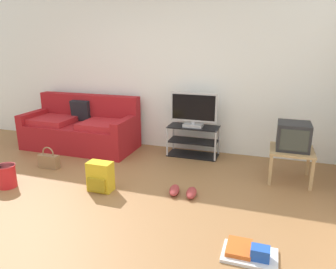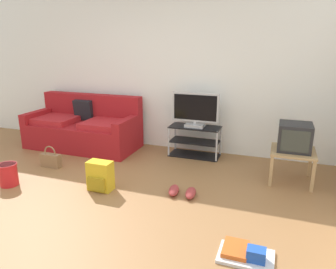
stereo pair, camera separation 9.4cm
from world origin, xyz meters
The scene contains 12 objects.
ground_plane centered at (0.00, 0.00, -0.01)m, with size 9.00×9.80×0.02m, color olive.
wall_back centered at (0.00, 2.45, 1.35)m, with size 9.00×0.10×2.70m, color white.
couch centered at (-1.25, 1.91, 0.34)m, with size 1.97×0.89×0.92m.
tv_stand centered at (0.76, 2.11, 0.25)m, with size 0.83×0.38×0.50m.
flat_tv centered at (0.76, 2.09, 0.78)m, with size 0.76×0.22×0.56m.
side_table centered at (2.25, 1.57, 0.38)m, with size 0.56×0.56×0.45m.
crt_tv centered at (2.25, 1.59, 0.63)m, with size 0.41×0.42×0.36m.
backpack centered at (-0.05, 0.47, 0.19)m, with size 0.31×0.25×0.38m.
handbag centered at (-1.17, 0.89, 0.12)m, with size 0.32×0.11×0.33m.
cleaning_bucket centered at (-1.26, 0.18, 0.16)m, with size 0.25×0.25×0.30m.
sneakers_pair centered at (0.98, 0.68, 0.04)m, with size 0.39×0.30×0.09m.
floor_tray centered at (1.86, -0.26, 0.04)m, with size 0.48×0.33×0.14m.
Camera 1 is at (1.92, -2.72, 1.81)m, focal length 33.43 mm.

